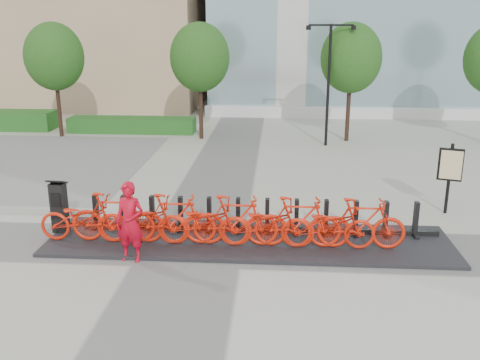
# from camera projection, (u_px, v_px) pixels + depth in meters

# --- Properties ---
(ground) EXTENTS (120.00, 120.00, 0.00)m
(ground) POSITION_uv_depth(u_px,v_px,m) (193.00, 246.00, 12.63)
(ground) COLOR #AEAEA1
(hedge_b) EXTENTS (6.00, 1.20, 0.70)m
(hedge_b) POSITION_uv_depth(u_px,v_px,m) (132.00, 125.00, 25.49)
(hedge_b) COLOR #195318
(hedge_b) RESTS_ON ground
(tree_0) EXTENTS (2.60, 2.60, 5.10)m
(tree_0) POSITION_uv_depth(u_px,v_px,m) (54.00, 57.00, 23.62)
(tree_0) COLOR #372218
(tree_0) RESTS_ON ground
(tree_1) EXTENTS (2.60, 2.60, 5.10)m
(tree_1) POSITION_uv_depth(u_px,v_px,m) (200.00, 57.00, 23.18)
(tree_1) COLOR #372218
(tree_1) RESTS_ON ground
(tree_2) EXTENTS (2.60, 2.60, 5.10)m
(tree_2) POSITION_uv_depth(u_px,v_px,m) (351.00, 58.00, 22.74)
(tree_2) COLOR #372218
(tree_2) RESTS_ON ground
(streetlamp) EXTENTS (2.00, 0.20, 5.00)m
(streetlamp) POSITION_uv_depth(u_px,v_px,m) (329.00, 71.00, 21.98)
(streetlamp) COLOR black
(streetlamp) RESTS_ON ground
(dock_pad) EXTENTS (9.60, 2.40, 0.08)m
(dock_pad) POSITION_uv_depth(u_px,v_px,m) (249.00, 241.00, 12.81)
(dock_pad) COLOR black
(dock_pad) RESTS_ON ground
(dock_rail_posts) EXTENTS (8.02, 0.50, 0.85)m
(dock_rail_posts) POSITION_uv_depth(u_px,v_px,m) (252.00, 216.00, 13.13)
(dock_rail_posts) COLOR black
(dock_rail_posts) RESTS_ON dock_pad
(bike_0) EXTENTS (2.07, 0.72, 1.09)m
(bike_0) POSITION_uv_depth(u_px,v_px,m) (83.00, 219.00, 12.58)
(bike_0) COLOR red
(bike_0) RESTS_ON dock_pad
(bike_1) EXTENTS (2.01, 0.57, 1.21)m
(bike_1) POSITION_uv_depth(u_px,v_px,m) (113.00, 217.00, 12.51)
(bike_1) COLOR red
(bike_1) RESTS_ON dock_pad
(bike_2) EXTENTS (2.07, 0.72, 1.09)m
(bike_2) POSITION_uv_depth(u_px,v_px,m) (143.00, 221.00, 12.48)
(bike_2) COLOR red
(bike_2) RESTS_ON dock_pad
(bike_3) EXTENTS (2.01, 0.57, 1.21)m
(bike_3) POSITION_uv_depth(u_px,v_px,m) (174.00, 219.00, 12.42)
(bike_3) COLOR red
(bike_3) RESTS_ON dock_pad
(bike_4) EXTENTS (2.07, 0.72, 1.09)m
(bike_4) POSITION_uv_depth(u_px,v_px,m) (204.00, 222.00, 12.38)
(bike_4) COLOR red
(bike_4) RESTS_ON dock_pad
(bike_5) EXTENTS (2.01, 0.57, 1.21)m
(bike_5) POSITION_uv_depth(u_px,v_px,m) (235.00, 220.00, 12.32)
(bike_5) COLOR red
(bike_5) RESTS_ON dock_pad
(bike_6) EXTENTS (2.07, 0.72, 1.09)m
(bike_6) POSITION_uv_depth(u_px,v_px,m) (266.00, 224.00, 12.29)
(bike_6) COLOR red
(bike_6) RESTS_ON dock_pad
(bike_7) EXTENTS (2.01, 0.57, 1.21)m
(bike_7) POSITION_uv_depth(u_px,v_px,m) (298.00, 222.00, 12.22)
(bike_7) COLOR red
(bike_7) RESTS_ON dock_pad
(bike_8) EXTENTS (2.07, 0.72, 1.09)m
(bike_8) POSITION_uv_depth(u_px,v_px,m) (329.00, 225.00, 12.19)
(bike_8) COLOR red
(bike_8) RESTS_ON dock_pad
(bike_9) EXTENTS (2.01, 0.57, 1.21)m
(bike_9) POSITION_uv_depth(u_px,v_px,m) (362.00, 224.00, 12.12)
(bike_9) COLOR red
(bike_9) RESTS_ON dock_pad
(kiosk) EXTENTS (0.43, 0.37, 1.36)m
(kiosk) POSITION_uv_depth(u_px,v_px,m) (59.00, 206.00, 13.12)
(kiosk) COLOR black
(kiosk) RESTS_ON dock_pad
(worker_red) EXTENTS (0.72, 0.54, 1.80)m
(worker_red) POSITION_uv_depth(u_px,v_px,m) (130.00, 222.00, 11.63)
(worker_red) COLOR #BC071C
(worker_red) RESTS_ON ground
(map_sign) EXTENTS (0.64, 0.29, 1.97)m
(map_sign) POSITION_uv_depth(u_px,v_px,m) (450.00, 168.00, 14.42)
(map_sign) COLOR black
(map_sign) RESTS_ON ground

